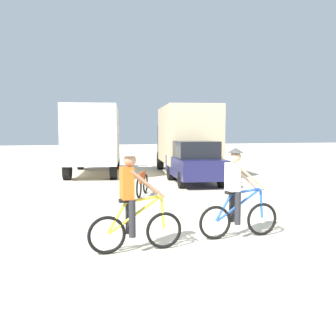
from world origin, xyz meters
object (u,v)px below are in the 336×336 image
at_px(cyclist_orange_shirt, 133,205).
at_px(bicycle_spare, 142,184).
at_px(box_truck_tan_camper, 186,137).
at_px(cyclist_cowboy_hat, 237,196).
at_px(box_truck_white_box, 94,137).
at_px(sedan_parked, 195,162).

distance_m(cyclist_orange_shirt, bicycle_spare, 6.29).
relative_size(cyclist_orange_shirt, bicycle_spare, 1.14).
bearing_deg(box_truck_tan_camper, cyclist_cowboy_hat, -104.06).
distance_m(box_truck_white_box, cyclist_cowboy_hat, 13.15).
bearing_deg(box_truck_tan_camper, sedan_parked, -103.32).
distance_m(box_truck_white_box, sedan_parked, 6.11).
height_order(box_truck_tan_camper, bicycle_spare, box_truck_tan_camper).
distance_m(sedan_parked, cyclist_orange_shirt, 9.53).
xyz_separation_m(cyclist_cowboy_hat, bicycle_spare, (-0.65, 5.74, -0.45)).
bearing_deg(bicycle_spare, sedan_parked, 41.49).
bearing_deg(cyclist_cowboy_hat, box_truck_white_box, 96.41).
bearing_deg(box_truck_tan_camper, bicycle_spare, -120.51).
bearing_deg(cyclist_cowboy_hat, box_truck_tan_camper, 75.94).
xyz_separation_m(cyclist_orange_shirt, cyclist_cowboy_hat, (2.19, 0.35, 0.00)).
bearing_deg(cyclist_orange_shirt, box_truck_white_box, 86.89).
height_order(box_truck_white_box, cyclist_cowboy_hat, box_truck_white_box).
relative_size(box_truck_white_box, sedan_parked, 1.61).
relative_size(box_truck_white_box, box_truck_tan_camper, 1.00).
bearing_deg(box_truck_tan_camper, box_truck_white_box, 165.69).
bearing_deg(box_truck_white_box, cyclist_orange_shirt, -93.11).
height_order(box_truck_white_box, bicycle_spare, box_truck_white_box).
relative_size(cyclist_orange_shirt, cyclist_cowboy_hat, 1.00).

